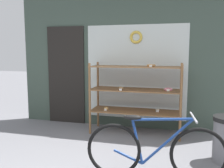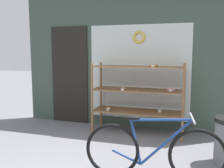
{
  "view_description": "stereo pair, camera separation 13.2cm",
  "coord_description": "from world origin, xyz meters",
  "views": [
    {
      "loc": [
        1.03,
        -2.36,
        1.57
      ],
      "look_at": [
        0.13,
        1.02,
        1.11
      ],
      "focal_mm": 40.0,
      "sensor_mm": 36.0,
      "label": 1
    },
    {
      "loc": [
        1.15,
        -2.33,
        1.57
      ],
      "look_at": [
        0.13,
        1.02,
        1.11
      ],
      "focal_mm": 40.0,
      "sensor_mm": 36.0,
      "label": 2
    }
  ],
  "objects": [
    {
      "name": "storefront_facade",
      "position": [
        -0.04,
        2.68,
        1.64
      ],
      "size": [
        4.65,
        0.13,
        3.37
      ],
      "color": "#3D4C42",
      "rests_on": "ground_plane"
    },
    {
      "name": "display_case",
      "position": [
        0.27,
        2.27,
        0.83
      ],
      "size": [
        1.71,
        0.55,
        1.35
      ],
      "color": "brown",
      "rests_on": "ground_plane"
    },
    {
      "name": "bicycle",
      "position": [
        0.78,
        0.59,
        0.37
      ],
      "size": [
        1.7,
        0.46,
        0.81
      ],
      "rotation": [
        0.0,
        0.0,
        0.1
      ],
      "color": "black",
      "rests_on": "ground_plane"
    }
  ]
}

